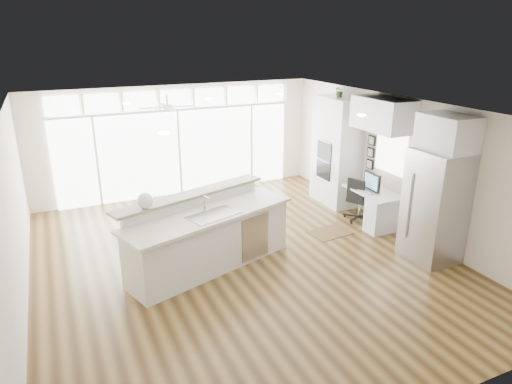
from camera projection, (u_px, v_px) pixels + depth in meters
name	position (u px, v px, depth m)	size (l,w,h in m)	color
floor	(242.00, 260.00, 8.24)	(7.00, 8.00, 0.02)	#412D14
ceiling	(240.00, 110.00, 7.34)	(7.00, 8.00, 0.02)	silver
wall_back	(178.00, 141.00, 11.21)	(7.00, 0.04, 2.70)	beige
wall_front	(404.00, 313.00, 4.36)	(7.00, 0.04, 2.70)	beige
wall_left	(12.00, 223.00, 6.41)	(0.04, 8.00, 2.70)	beige
wall_right	(401.00, 165.00, 9.17)	(0.04, 8.00, 2.70)	beige
glass_wall	(179.00, 153.00, 11.26)	(5.80, 0.06, 2.08)	silver
transom_row	(176.00, 99.00, 10.82)	(5.90, 0.06, 0.40)	silver
desk_window	(391.00, 152.00, 9.34)	(0.04, 0.85, 0.85)	white
ceiling_fan	(167.00, 102.00, 9.61)	(1.16, 1.16, 0.32)	white
recessed_lights	(235.00, 109.00, 7.52)	(3.40, 3.00, 0.02)	silver
oven_cabinet	(336.00, 151.00, 10.61)	(0.64, 1.20, 2.50)	silver
desk_nook	(373.00, 208.00, 9.60)	(0.72, 1.30, 0.76)	silver
upper_cabinets	(383.00, 114.00, 8.96)	(0.64, 1.30, 0.64)	silver
refrigerator	(435.00, 206.00, 7.97)	(0.76, 0.90, 2.00)	#A7A6AB
fridge_cabinet	(448.00, 133.00, 7.57)	(0.64, 0.90, 0.60)	silver
framed_photos	(371.00, 152.00, 9.92)	(0.06, 0.22, 0.80)	black
kitchen_island	(210.00, 234.00, 7.79)	(3.10, 1.17, 1.23)	silver
rug	(330.00, 232.00, 9.32)	(0.82, 0.59, 0.01)	#352210
office_chair	(360.00, 199.00, 9.81)	(0.50, 0.46, 0.96)	black
fishbowl	(145.00, 201.00, 7.21)	(0.26, 0.26, 0.26)	silver
monitor	(372.00, 182.00, 9.37)	(0.08, 0.51, 0.42)	black
keyboard	(365.00, 192.00, 9.37)	(0.13, 0.34, 0.02)	silver
potted_plant	(340.00, 92.00, 10.16)	(0.25, 0.28, 0.22)	#2E5123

